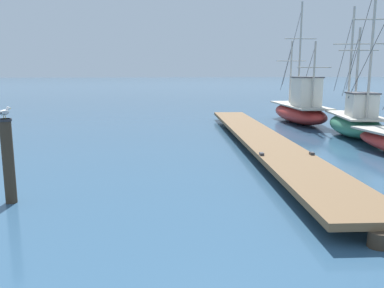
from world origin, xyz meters
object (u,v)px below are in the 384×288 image
Objects in this scene: fishing_boat_2 at (300,109)px; fishing_boat_0 at (356,121)px; perched_seagull at (4,112)px; mooring_piling at (8,160)px.

fishing_boat_0 is at bearing -83.60° from fishing_boat_2.
fishing_boat_0 reaches higher than perched_seagull.
mooring_piling is (-12.47, -13.20, 0.20)m from fishing_boat_2.
fishing_boat_2 reaches higher than perched_seagull.
fishing_boat_0 reaches higher than fishing_boat_2.
fishing_boat_0 is 15.30m from mooring_piling.
fishing_boat_0 reaches higher than mooring_piling.
fishing_boat_2 is (-0.59, 5.22, 0.11)m from fishing_boat_0.
mooring_piling is at bearing 62.74° from perched_seagull.
fishing_boat_2 is 18.16m from mooring_piling.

